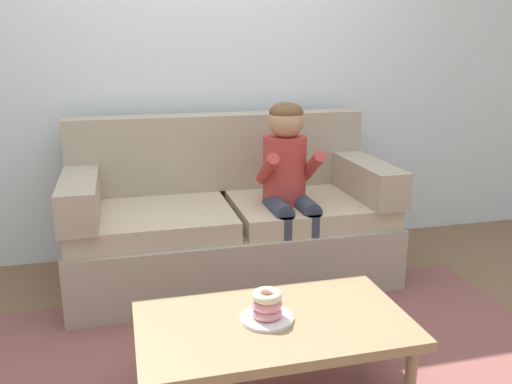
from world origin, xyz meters
The scene contains 11 objects.
ground centered at (0.00, 0.00, 0.00)m, with size 10.00×10.00×0.00m, color brown.
wall_back centered at (0.00, 1.40, 1.40)m, with size 8.00×0.10×2.80m, color silver.
area_rug centered at (0.00, -0.25, 0.01)m, with size 2.95×1.74×0.01m, color brown.
couch centered at (0.08, 0.85, 0.35)m, with size 1.92×0.90×0.99m.
coffee_table centered at (-0.01, -0.45, 0.34)m, with size 1.07×0.60×0.38m.
person_child centered at (0.39, 0.64, 0.67)m, with size 0.34×0.58×1.10m.
plate centered at (-0.04, -0.44, 0.39)m, with size 0.21×0.21×0.01m, color white.
donut centered at (-0.04, -0.44, 0.41)m, with size 0.12×0.12×0.04m, color pink.
donut_second centered at (-0.04, -0.44, 0.45)m, with size 0.12×0.12×0.04m, color pink.
donut_third centered at (-0.04, -0.44, 0.49)m, with size 0.12×0.12×0.04m, color beige.
toy_controller centered at (-0.40, 0.04, 0.03)m, with size 0.23×0.09×0.05m.
Camera 1 is at (-0.55, -2.27, 1.43)m, focal length 37.77 mm.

